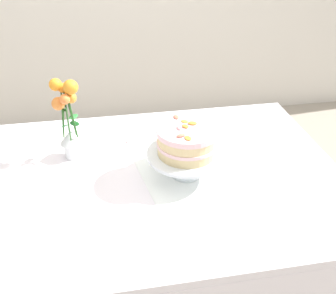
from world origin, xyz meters
TOP-DOWN VIEW (x-y plane):
  - dining_table at (0.00, -0.02)m, footprint 1.40×1.00m
  - linen_napkin at (0.11, -0.02)m, footprint 0.37×0.37m
  - cake_stand at (0.11, -0.02)m, footprint 0.29×0.29m
  - layer_cake at (0.11, -0.02)m, footprint 0.22×0.22m
  - flower_vase at (-0.31, 0.17)m, footprint 0.11×0.10m
  - loose_petal_0 at (-0.08, 0.25)m, footprint 0.04×0.04m

SIDE VIEW (x-z plane):
  - dining_table at x=0.00m, z-range 0.28..1.02m
  - linen_napkin at x=0.11m, z-range 0.74..0.74m
  - loose_petal_0 at x=-0.08m, z-range 0.74..0.75m
  - cake_stand at x=0.11m, z-range 0.77..0.87m
  - layer_cake at x=0.11m, z-range 0.84..0.95m
  - flower_vase at x=-0.31m, z-range 0.75..1.08m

